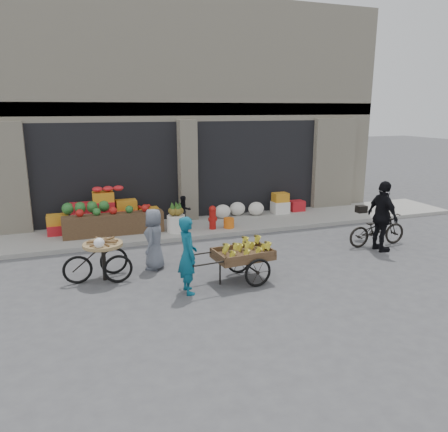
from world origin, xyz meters
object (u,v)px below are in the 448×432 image
object	(u,v)px
seated_person	(184,211)
tricycle_cart	(103,255)
pineapple_bin	(176,224)
banana_cart	(241,253)
bicycle	(377,229)
fire_hydrant	(213,216)
vendor_grey	(154,239)
vendor_woman	(188,255)
cyclist	(382,216)
orange_bucket	(229,223)

from	to	relation	value
seated_person	tricycle_cart	size ratio (longest dim) A/B	0.65
seated_person	pineapple_bin	bearing A→B (deg)	-133.69
banana_cart	bicycle	distance (m)	4.53
fire_hydrant	tricycle_cart	xyz separation A→B (m)	(-3.37, -2.71, 0.06)
pineapple_bin	fire_hydrant	xyz separation A→B (m)	(1.10, -0.05, 0.13)
seated_person	bicycle	distance (m)	5.59
pineapple_bin	banana_cart	world-z (taller)	banana_cart
tricycle_cart	bicycle	distance (m)	7.17
fire_hydrant	vendor_grey	xyz separation A→B (m)	(-2.20, -2.38, 0.21)
seated_person	vendor_woman	xyz separation A→B (m)	(-1.13, -4.61, 0.21)
bicycle	cyclist	xyz separation A→B (m)	(-0.20, -0.40, 0.47)
orange_bucket	tricycle_cart	bearing A→B (deg)	-145.57
vendor_woman	bicycle	bearing A→B (deg)	-78.71
seated_person	bicycle	world-z (taller)	seated_person
seated_person	vendor_woman	size ratio (longest dim) A/B	0.59
banana_cart	fire_hydrant	bearing A→B (deg)	75.74
fire_hydrant	vendor_grey	size ratio (longest dim) A/B	0.50
seated_person	tricycle_cart	bearing A→B (deg)	-138.56
fire_hydrant	banana_cart	bearing A→B (deg)	-99.22
tricycle_cart	orange_bucket	bearing A→B (deg)	31.52
fire_hydrant	banana_cart	xyz separation A→B (m)	(-0.61, -3.76, 0.12)
orange_bucket	vendor_woman	xyz separation A→B (m)	(-2.33, -3.91, 0.52)
fire_hydrant	cyclist	distance (m)	4.75
vendor_woman	vendor_grey	xyz separation A→B (m)	(-0.37, 1.58, -0.08)
seated_person	vendor_grey	xyz separation A→B (m)	(-1.50, -3.03, 0.13)
vendor_woman	cyclist	world-z (taller)	cyclist
tricycle_cart	banana_cart	bearing A→B (deg)	-23.78
orange_bucket	bicycle	world-z (taller)	bicycle
banana_cart	orange_bucket	bearing A→B (deg)	68.30
fire_hydrant	banana_cart	size ratio (longest dim) A/B	0.33
pineapple_bin	tricycle_cart	size ratio (longest dim) A/B	0.36
pineapple_bin	seated_person	distance (m)	0.75
tricycle_cart	fire_hydrant	bearing A→B (deg)	35.82
vendor_woman	fire_hydrant	bearing A→B (deg)	-26.34
orange_bucket	fire_hydrant	bearing A→B (deg)	174.29
pineapple_bin	orange_bucket	size ratio (longest dim) A/B	1.62
seated_person	tricycle_cart	distance (m)	4.29
pineapple_bin	orange_bucket	world-z (taller)	pineapple_bin
fire_hydrant	bicycle	xyz separation A→B (m)	(3.79, -2.68, -0.05)
vendor_woman	bicycle	size ratio (longest dim) A/B	0.92
tricycle_cart	vendor_grey	size ratio (longest dim) A/B	1.01
tricycle_cart	cyclist	xyz separation A→B (m)	(6.96, -0.38, 0.36)
tricycle_cart	vendor_grey	world-z (taller)	vendor_grey
tricycle_cart	vendor_grey	distance (m)	1.23
pineapple_bin	banana_cart	distance (m)	3.85
pineapple_bin	cyclist	distance (m)	5.67
tricycle_cart	cyclist	world-z (taller)	cyclist
fire_hydrant	vendor_woman	size ratio (longest dim) A/B	0.45
fire_hydrant	banana_cart	world-z (taller)	banana_cart
pineapple_bin	bicycle	bearing A→B (deg)	-29.21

